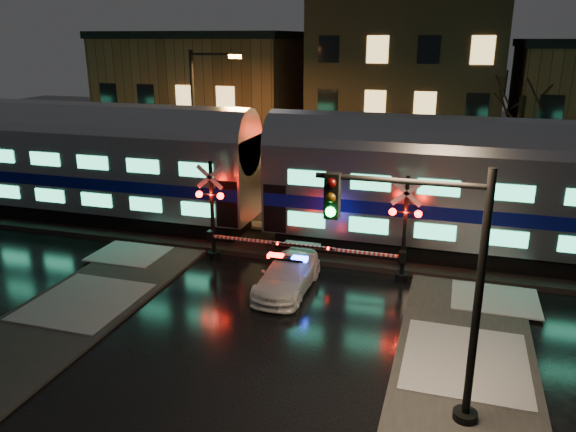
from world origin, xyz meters
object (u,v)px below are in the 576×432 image
object	(u,v)px
police_car	(288,275)
crossing_signal_right	(394,239)
traffic_light	(433,292)
crossing_signal_left	(219,221)
streetlight	(199,120)

from	to	relation	value
police_car	crossing_signal_right	bearing A→B (deg)	29.39
crossing_signal_right	traffic_light	bearing A→B (deg)	-77.73
traffic_light	crossing_signal_left	bearing A→B (deg)	128.25
police_car	crossing_signal_right	xyz separation A→B (m)	(3.65, 2.02, 1.11)
traffic_light	streetlight	world-z (taller)	streetlight
crossing_signal_right	traffic_light	xyz separation A→B (m)	(1.76, -8.08, 1.68)
police_car	crossing_signal_right	distance (m)	4.32
crossing_signal_left	police_car	bearing A→B (deg)	-29.27
police_car	traffic_light	xyz separation A→B (m)	(5.41, -6.06, 2.80)
crossing_signal_right	police_car	bearing A→B (deg)	-151.06
police_car	streetlight	distance (m)	12.32
crossing_signal_left	traffic_light	distance (m)	12.22
police_car	crossing_signal_left	xyz separation A→B (m)	(-3.61, 2.02, 1.14)
police_car	traffic_light	size ratio (longest dim) A/B	0.67
police_car	streetlight	bearing A→B (deg)	131.51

